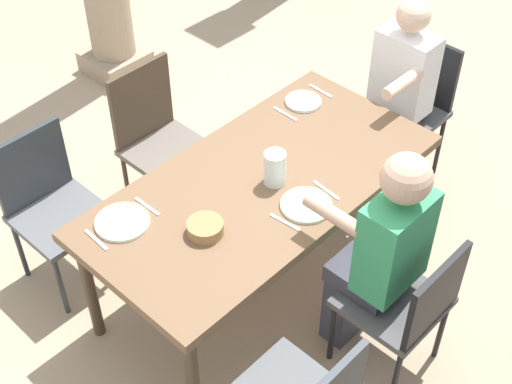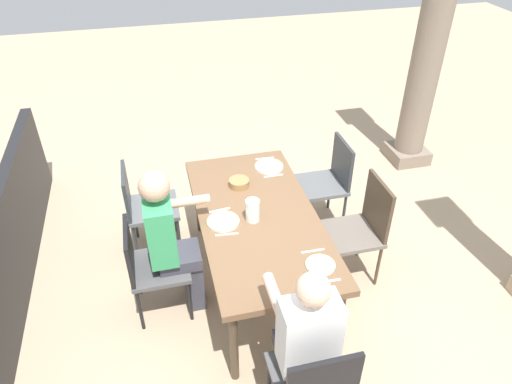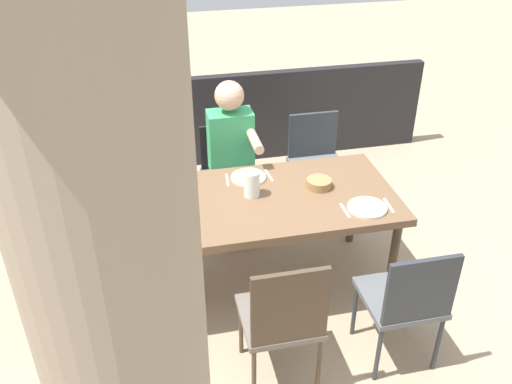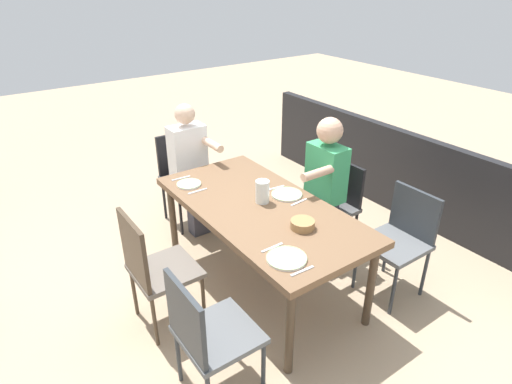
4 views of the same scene
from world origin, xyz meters
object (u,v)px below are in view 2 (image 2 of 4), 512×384
at_px(diner_man_white, 303,339).
at_px(dining_table, 258,222).
at_px(chair_west_north, 329,178).
at_px(plate_0, 269,166).
at_px(plate_2, 320,265).
at_px(chair_mid_south, 149,263).
at_px(chair_head_east, 314,383).
at_px(plate_1, 223,221).
at_px(diner_woman_green, 171,239).
at_px(water_pitcher, 253,211).
at_px(chair_mid_north, 362,225).
at_px(bread_basket, 239,183).
at_px(stone_column_near, 429,49).
at_px(chair_west_south, 144,204).

bearing_deg(diner_man_white, dining_table, 179.84).
height_order(chair_west_north, plate_0, chair_west_north).
bearing_deg(plate_2, chair_mid_south, -116.77).
xyz_separation_m(chair_head_east, plate_1, (-1.32, -0.28, 0.22)).
bearing_deg(diner_woman_green, diner_man_white, 32.31).
bearing_deg(water_pitcher, chair_mid_north, 88.85).
height_order(chair_mid_north, plate_1, chair_mid_north).
distance_m(dining_table, plate_1, 0.29).
height_order(chair_west_north, chair_mid_north, chair_mid_north).
distance_m(chair_west_north, plate_1, 1.37).
xyz_separation_m(chair_head_east, diner_man_white, (-0.20, -0.00, 0.14)).
height_order(chair_mid_south, chair_head_east, chair_head_east).
height_order(plate_2, bread_basket, bread_basket).
distance_m(diner_man_white, water_pitcher, 1.10).
distance_m(chair_mid_north, plate_1, 1.18).
xyz_separation_m(chair_mid_north, chair_mid_south, (-0.00, -1.75, -0.03)).
bearing_deg(stone_column_near, chair_mid_north, -40.39).
bearing_deg(chair_west_south, chair_west_north, 90.00).
xyz_separation_m(chair_mid_north, plate_2, (0.58, -0.60, 0.23)).
relative_size(diner_woman_green, diner_man_white, 1.02).
xyz_separation_m(stone_column_near, plate_0, (0.91, -1.99, -0.60)).
xyz_separation_m(chair_head_east, stone_column_near, (-2.89, 2.26, 0.82)).
xyz_separation_m(chair_west_north, chair_mid_north, (0.74, 0.00, 0.02)).
bearing_deg(diner_man_white, stone_column_near, 139.98).
relative_size(chair_mid_south, diner_woman_green, 0.65).
xyz_separation_m(dining_table, chair_mid_south, (0.06, -0.87, -0.19)).
distance_m(chair_head_east, stone_column_near, 3.76).
height_order(dining_table, chair_mid_south, chair_mid_south).
relative_size(chair_west_north, plate_2, 4.30).
bearing_deg(diner_man_white, diner_woman_green, -147.69).
height_order(chair_mid_south, bread_basket, chair_mid_south).
bearing_deg(plate_2, bread_basket, -162.65).
xyz_separation_m(chair_mid_north, plate_1, (-0.04, -1.15, 0.23)).
distance_m(chair_west_south, water_pitcher, 1.14).
xyz_separation_m(chair_west_north, water_pitcher, (0.72, -0.92, 0.32)).
bearing_deg(diner_woman_green, plate_1, 95.60).
bearing_deg(diner_man_white, chair_mid_south, -141.06).
bearing_deg(plate_0, dining_table, -22.27).
height_order(diner_man_white, plate_0, diner_man_white).
bearing_deg(stone_column_near, chair_west_north, -57.61).
relative_size(chair_west_south, chair_mid_north, 0.93).
xyz_separation_m(chair_west_north, plate_2, (1.32, -0.59, 0.25)).
relative_size(stone_column_near, plate_1, 11.01).
bearing_deg(diner_woman_green, chair_west_north, 115.46).
xyz_separation_m(chair_mid_south, water_pitcher, (-0.02, 0.82, 0.34)).
xyz_separation_m(chair_mid_north, chair_head_east, (1.27, -0.88, 0.01)).
height_order(dining_table, bread_basket, bread_basket).
distance_m(diner_woman_green, diner_man_white, 1.27).
bearing_deg(chair_head_east, diner_man_white, -179.13).
distance_m(chair_mid_north, chair_head_east, 1.55).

